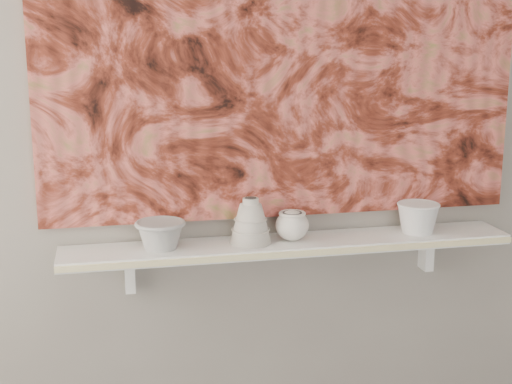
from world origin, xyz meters
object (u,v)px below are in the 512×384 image
object	(u,v)px
painting	(285,38)
bell_vessel	(251,220)
shelf	(290,245)
bowl_grey	(160,234)
cup_cream	(292,225)
bowl_white	(418,218)

from	to	relation	value
painting	bell_vessel	bearing A→B (deg)	-147.06
shelf	bell_vessel	world-z (taller)	bell_vessel
painting	bowl_grey	size ratio (longest dim) A/B	9.98
painting	bowl_grey	distance (m)	0.70
painting	cup_cream	bearing A→B (deg)	-85.66
painting	cup_cream	xyz separation A→B (m)	(0.01, -0.08, -0.56)
bell_vessel	bowl_white	size ratio (longest dim) A/B	1.04
shelf	painting	size ratio (longest dim) A/B	0.93
bell_vessel	shelf	bearing A→B (deg)	0.00
shelf	cup_cream	xyz separation A→B (m)	(0.01, 0.00, 0.06)
shelf	painting	xyz separation A→B (m)	(0.00, 0.08, 0.62)
bowl_grey	painting	bearing A→B (deg)	11.44
bowl_white	painting	bearing A→B (deg)	169.21
shelf	bell_vessel	size ratio (longest dim) A/B	9.93
shelf	bowl_white	bearing A→B (deg)	0.00
shelf	bowl_grey	distance (m)	0.40
bowl_grey	bell_vessel	world-z (taller)	bell_vessel
cup_cream	bell_vessel	distance (m)	0.13
bell_vessel	cup_cream	bearing A→B (deg)	0.00
bowl_grey	cup_cream	bearing A→B (deg)	0.00
painting	bowl_white	bearing A→B (deg)	-10.79
painting	bowl_grey	bearing A→B (deg)	-168.56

